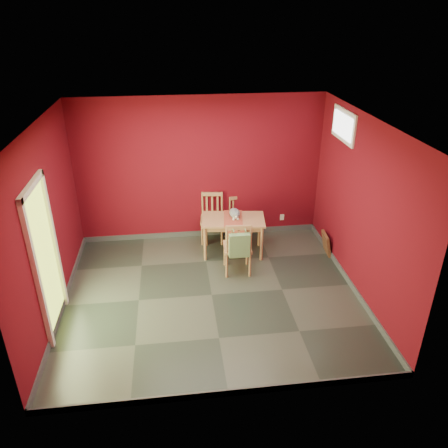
{
  "coord_description": "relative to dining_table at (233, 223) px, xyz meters",
  "views": [
    {
      "loc": [
        -0.5,
        -5.58,
        4.05
      ],
      "look_at": [
        0.25,
        0.45,
        1.0
      ],
      "focal_mm": 35.0,
      "sensor_mm": 36.0,
      "label": 1
    }
  ],
  "objects": [
    {
      "name": "picture_frame",
      "position": [
        1.67,
        -0.22,
        -0.41
      ],
      "size": [
        0.16,
        0.39,
        0.39
      ],
      "color": "brown",
      "rests_on": "ground"
    },
    {
      "name": "chair_far_right",
      "position": [
        0.23,
        0.64,
        -0.2
      ],
      "size": [
        0.46,
        0.46,
        0.79
      ],
      "color": "#AF7B51",
      "rests_on": "ground"
    },
    {
      "name": "window",
      "position": [
        1.71,
        -0.26,
        1.75
      ],
      "size": [
        0.05,
        0.9,
        0.5
      ],
      "color": "white",
      "rests_on": "room_shell"
    },
    {
      "name": "chair_near",
      "position": [
        -0.02,
        -0.66,
        -0.11
      ],
      "size": [
        0.47,
        0.47,
        0.96
      ],
      "color": "#AF7B51",
      "rests_on": "ground"
    },
    {
      "name": "room_shell",
      "position": [
        -0.51,
        -1.26,
        -0.55
      ],
      "size": [
        4.5,
        4.5,
        4.5
      ],
      "color": "#5D0914",
      "rests_on": "ground"
    },
    {
      "name": "doorway",
      "position": [
        -2.74,
        -1.66,
        0.52
      ],
      "size": [
        0.06,
        1.01,
        2.13
      ],
      "color": "#B7D838",
      "rests_on": "ground"
    },
    {
      "name": "dining_table",
      "position": [
        0.0,
        0.0,
        0.0
      ],
      "size": [
        1.17,
        0.77,
        0.69
      ],
      "color": "#AF7B51",
      "rests_on": "ground"
    },
    {
      "name": "tote_bag",
      "position": [
        -0.03,
        -0.89,
        0.04
      ],
      "size": [
        0.33,
        0.2,
        0.46
      ],
      "color": "#618555",
      "rests_on": "chair_near"
    },
    {
      "name": "chair_far_left",
      "position": [
        -0.32,
        0.56,
        -0.13
      ],
      "size": [
        0.48,
        0.48,
        0.92
      ],
      "color": "#AF7B51",
      "rests_on": "ground"
    },
    {
      "name": "cat",
      "position": [
        0.04,
        0.08,
        0.18
      ],
      "size": [
        0.23,
        0.39,
        0.19
      ],
      "primitive_type": null,
      "rotation": [
        0.0,
        0.0,
        -0.08
      ],
      "color": "slate",
      "rests_on": "table_runner"
    },
    {
      "name": "table_runner",
      "position": [
        0.0,
        -0.11,
        0.03
      ],
      "size": [
        0.41,
        0.71,
        0.34
      ],
      "color": "#A54330",
      "rests_on": "dining_table"
    },
    {
      "name": "outlet_plate",
      "position": [
        1.09,
        0.73,
        -0.3
      ],
      "size": [
        0.08,
        0.02,
        0.12
      ],
      "primitive_type": "cube",
      "color": "silver",
      "rests_on": "room_shell"
    },
    {
      "name": "ground",
      "position": [
        -0.51,
        -1.26,
        -0.6
      ],
      "size": [
        4.5,
        4.5,
        0.0
      ],
      "primitive_type": "plane",
      "color": "#2D342D",
      "rests_on": "ground"
    }
  ]
}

